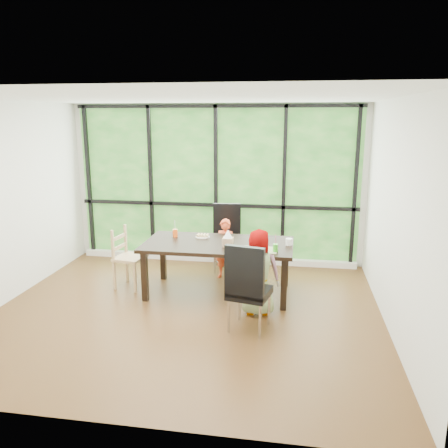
# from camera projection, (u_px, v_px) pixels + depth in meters

# --- Properties ---
(ground) EXTENTS (5.00, 5.00, 0.00)m
(ground) POSITION_uv_depth(u_px,v_px,m) (186.00, 312.00, 5.88)
(ground) COLOR black
(ground) RESTS_ON ground
(back_wall) EXTENTS (5.00, 0.00, 5.00)m
(back_wall) POSITION_uv_depth(u_px,v_px,m) (216.00, 184.00, 7.73)
(back_wall) COLOR silver
(back_wall) RESTS_ON ground
(foliage_backdrop) EXTENTS (4.80, 0.02, 2.65)m
(foliage_backdrop) POSITION_uv_depth(u_px,v_px,m) (216.00, 185.00, 7.71)
(foliage_backdrop) COLOR #1C4D1A
(foliage_backdrop) RESTS_ON back_wall
(window_mullions) EXTENTS (4.80, 0.06, 2.65)m
(window_mullions) POSITION_uv_depth(u_px,v_px,m) (216.00, 185.00, 7.67)
(window_mullions) COLOR black
(window_mullions) RESTS_ON back_wall
(window_sill) EXTENTS (4.80, 0.12, 0.10)m
(window_sill) POSITION_uv_depth(u_px,v_px,m) (216.00, 258.00, 7.93)
(window_sill) COLOR silver
(window_sill) RESTS_ON ground
(dining_table) EXTENTS (2.11, 1.11, 0.75)m
(dining_table) POSITION_uv_depth(u_px,v_px,m) (218.00, 268.00, 6.43)
(dining_table) COLOR black
(dining_table) RESTS_ON ground
(chair_window_leather) EXTENTS (0.52, 0.52, 1.08)m
(chair_window_leather) POSITION_uv_depth(u_px,v_px,m) (227.00, 238.00, 7.40)
(chair_window_leather) COLOR black
(chair_window_leather) RESTS_ON ground
(chair_interior_leather) EXTENTS (0.55, 0.55, 1.08)m
(chair_interior_leather) POSITION_uv_depth(u_px,v_px,m) (250.00, 286.00, 5.29)
(chair_interior_leather) COLOR black
(chair_interior_leather) RESTS_ON ground
(chair_end_beech) EXTENTS (0.46, 0.48, 0.90)m
(chair_end_beech) POSITION_uv_depth(u_px,v_px,m) (130.00, 258.00, 6.66)
(chair_end_beech) COLOR tan
(chair_end_beech) RESTS_ON ground
(child_toddler) EXTENTS (0.39, 0.30, 0.95)m
(child_toddler) POSITION_uv_depth(u_px,v_px,m) (225.00, 249.00, 7.03)
(child_toddler) COLOR #DF4D26
(child_toddler) RESTS_ON ground
(child_older) EXTENTS (0.58, 0.41, 1.11)m
(child_older) POSITION_uv_depth(u_px,v_px,m) (258.00, 272.00, 5.72)
(child_older) COLOR slate
(child_older) RESTS_ON ground
(placemat) EXTENTS (0.45, 0.33, 0.01)m
(placemat) POSITION_uv_depth(u_px,v_px,m) (260.00, 250.00, 6.01)
(placemat) COLOR tan
(placemat) RESTS_ON dining_table
(plate_far) EXTENTS (0.21, 0.21, 0.01)m
(plate_far) POSITION_uv_depth(u_px,v_px,m) (203.00, 237.00, 6.63)
(plate_far) COLOR white
(plate_far) RESTS_ON dining_table
(plate_near) EXTENTS (0.22, 0.22, 0.01)m
(plate_near) POSITION_uv_depth(u_px,v_px,m) (254.00, 249.00, 6.02)
(plate_near) COLOR white
(plate_near) RESTS_ON dining_table
(orange_cup) EXTENTS (0.07, 0.07, 0.12)m
(orange_cup) POSITION_uv_depth(u_px,v_px,m) (175.00, 233.00, 6.65)
(orange_cup) COLOR #FF5E17
(orange_cup) RESTS_ON dining_table
(green_cup) EXTENTS (0.07, 0.07, 0.11)m
(green_cup) POSITION_uv_depth(u_px,v_px,m) (275.00, 248.00, 5.90)
(green_cup) COLOR green
(green_cup) RESTS_ON dining_table
(white_mug) EXTENTS (0.09, 0.09, 0.09)m
(white_mug) POSITION_uv_depth(u_px,v_px,m) (289.00, 242.00, 6.22)
(white_mug) COLOR white
(white_mug) RESTS_ON dining_table
(tissue_box) EXTENTS (0.14, 0.14, 0.12)m
(tissue_box) POSITION_uv_depth(u_px,v_px,m) (228.00, 242.00, 6.16)
(tissue_box) COLOR tan
(tissue_box) RESTS_ON dining_table
(crepe_rolls_far) EXTENTS (0.20, 0.12, 0.04)m
(crepe_rolls_far) POSITION_uv_depth(u_px,v_px,m) (203.00, 235.00, 6.63)
(crepe_rolls_far) COLOR tan
(crepe_rolls_far) RESTS_ON plate_far
(crepe_rolls_near) EXTENTS (0.05, 0.12, 0.04)m
(crepe_rolls_near) POSITION_uv_depth(u_px,v_px,m) (254.00, 247.00, 6.01)
(crepe_rolls_near) COLOR tan
(crepe_rolls_near) RESTS_ON plate_near
(straw_white) EXTENTS (0.01, 0.04, 0.20)m
(straw_white) POSITION_uv_depth(u_px,v_px,m) (175.00, 227.00, 6.63)
(straw_white) COLOR white
(straw_white) RESTS_ON orange_cup
(straw_pink) EXTENTS (0.01, 0.04, 0.20)m
(straw_pink) POSITION_uv_depth(u_px,v_px,m) (276.00, 241.00, 5.88)
(straw_pink) COLOR pink
(straw_pink) RESTS_ON green_cup
(tissue) EXTENTS (0.12, 0.12, 0.11)m
(tissue) POSITION_uv_depth(u_px,v_px,m) (228.00, 234.00, 6.14)
(tissue) COLOR white
(tissue) RESTS_ON tissue_box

